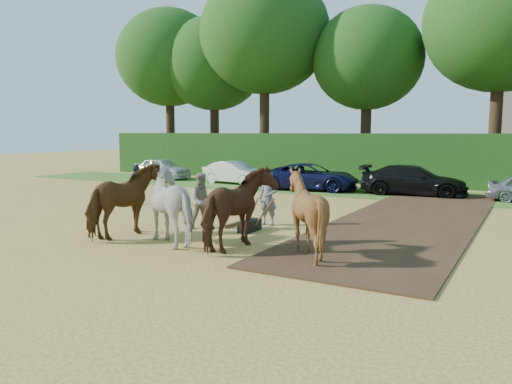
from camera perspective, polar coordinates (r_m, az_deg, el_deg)
The scene contains 9 objects.
ground at distance 12.39m, azimuth 3.38°, elevation -7.55°, with size 120.00×120.00×0.00m, color gold.
earth_strip at distance 18.43m, azimuth 17.30°, elevation -2.99°, with size 4.50×17.00×0.05m, color #472D1C.
grass_verge at distance 25.52m, azimuth 17.35°, elevation -0.34°, with size 50.00×5.00×0.03m, color #38601E.
hedgerow at distance 29.79m, azimuth 19.29°, elevation 3.45°, with size 46.00×1.60×3.00m, color #14380F.
spectator_near at distance 16.04m, azimuth -6.12°, elevation -1.00°, with size 0.87×0.68×1.79m, color #BCB494.
spectator_far at distance 21.80m, azimuth -13.54°, elevation 0.83°, with size 1.00×0.42×1.71m, color #2A2E38.
plough_team at distance 13.60m, azimuth -5.21°, elevation -1.66°, with size 6.99×5.19×2.16m.
parked_cars at distance 25.48m, azimuth 16.62°, elevation 1.24°, with size 35.79×3.47×1.47m.
treeline at distance 33.72m, azimuth 17.88°, elevation 16.62°, with size 48.70×10.60×14.21m.
Camera 1 is at (5.26, -10.78, 3.09)m, focal length 35.00 mm.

